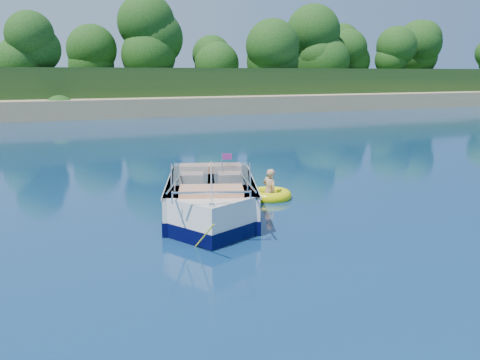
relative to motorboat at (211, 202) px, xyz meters
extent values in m
plane|color=#0A234B|center=(0.61, -3.85, -0.40)|extent=(160.00, 160.00, 0.00)
cube|color=#967857|center=(0.61, 34.15, 0.10)|extent=(170.00, 8.00, 2.00)
cube|color=#183816|center=(0.61, 61.15, 0.60)|extent=(170.00, 56.00, 6.00)
cylinder|color=black|center=(0.61, 38.15, 2.90)|extent=(0.44, 0.44, 3.60)
sphere|color=black|center=(0.61, 38.15, 6.32)|extent=(5.94, 5.94, 5.94)
cylinder|color=black|center=(20.61, 36.15, 2.40)|extent=(0.44, 0.44, 2.60)
sphere|color=black|center=(20.61, 36.15, 4.87)|extent=(4.29, 4.29, 4.29)
cylinder|color=black|center=(48.61, 37.65, 2.60)|extent=(0.44, 0.44, 3.00)
sphere|color=black|center=(48.61, 37.65, 5.45)|extent=(4.95, 4.95, 4.95)
cube|color=silver|center=(0.15, 0.38, -0.07)|extent=(3.47, 4.56, 1.13)
cube|color=silver|center=(-0.55, -1.41, -0.07)|extent=(2.00, 2.00, 1.13)
cube|color=black|center=(0.15, 0.38, -0.22)|extent=(3.51, 4.61, 0.32)
cube|color=black|center=(-0.55, -1.41, -0.22)|extent=(2.04, 2.04, 0.32)
cube|color=#A87758|center=(0.26, 0.68, 0.25)|extent=(2.63, 3.27, 0.11)
cube|color=silver|center=(0.15, 0.38, 0.46)|extent=(3.51, 4.57, 0.06)
cube|color=black|center=(0.95, 2.45, -0.02)|extent=(0.69, 0.56, 0.97)
cube|color=#8C9EA5|center=(-0.57, -0.14, 0.77)|extent=(0.87, 0.66, 0.52)
cube|color=#8C9EA5|center=(0.33, -0.49, 0.77)|extent=(0.88, 0.47, 0.52)
cube|color=tan|center=(-0.40, 0.31, 0.50)|extent=(0.76, 0.76, 0.43)
cube|color=tan|center=(0.50, -0.04, 0.50)|extent=(0.76, 0.76, 0.43)
cube|color=tan|center=(0.54, 1.38, 0.50)|extent=(1.77, 1.16, 0.41)
cube|color=tan|center=(-0.47, -1.22, 0.47)|extent=(1.61, 1.26, 0.36)
cylinder|color=silver|center=(-0.84, -2.17, 0.95)|extent=(0.04, 0.04, 0.91)
cube|color=red|center=(0.24, -0.46, 1.20)|extent=(0.23, 0.10, 0.15)
cube|color=silver|center=(-0.86, -2.22, 0.53)|extent=(0.12, 0.10, 0.05)
cylinder|color=yellow|center=(-1.15, -2.51, -0.02)|extent=(0.05, 1.16, 0.82)
torus|color=#E5E307|center=(2.31, 1.26, -0.31)|extent=(1.29, 1.29, 0.34)
torus|color=#B30812|center=(2.31, 1.26, -0.29)|extent=(1.06, 1.06, 0.11)
imported|color=tan|center=(2.29, 1.29, -0.40)|extent=(0.54, 0.79, 1.43)
camera|label=1|loc=(-4.73, -12.05, 3.16)|focal=40.00mm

